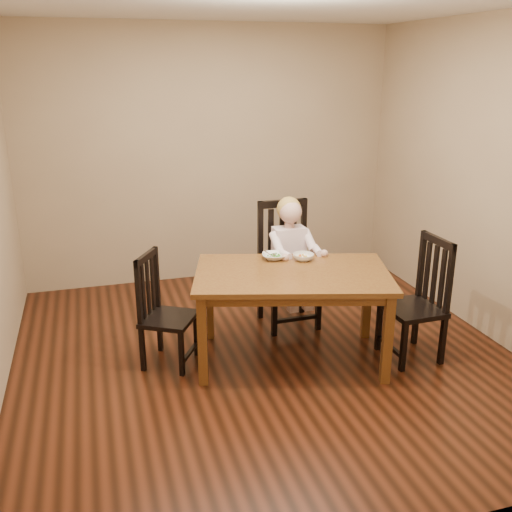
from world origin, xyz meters
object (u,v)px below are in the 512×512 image
object	(u,v)px
chair_child	(287,266)
chair_right	(418,301)
bowl_veg	(303,257)
bowl_peas	(274,256)
toddler	(290,251)
dining_table	(292,282)
chair_left	(163,312)

from	to	relation	value
chair_child	chair_right	size ratio (longest dim) A/B	1.12
bowl_veg	bowl_peas	bearing A→B (deg)	157.60
chair_right	bowl_veg	bearing A→B (deg)	56.95
toddler	bowl_peas	xyz separation A→B (m)	(-0.25, -0.30, 0.07)
chair_child	bowl_peas	bearing A→B (deg)	54.02
dining_table	bowl_veg	size ratio (longest dim) A/B	9.92
chair_child	chair_left	distance (m)	1.28
chair_left	chair_right	world-z (taller)	chair_right
bowl_veg	toddler	bearing A→B (deg)	86.97
toddler	bowl_veg	bearing A→B (deg)	85.80
bowl_veg	dining_table	bearing A→B (deg)	-127.13
bowl_veg	chair_left	bearing A→B (deg)	-179.49
chair_left	bowl_veg	world-z (taller)	chair_left
chair_child	chair_right	distance (m)	1.22
chair_right	toddler	world-z (taller)	toddler
chair_child	toddler	world-z (taller)	chair_child
dining_table	toddler	world-z (taller)	toddler
bowl_veg	chair_child	bearing A→B (deg)	87.51
chair_child	bowl_veg	size ratio (longest dim) A/B	6.62
dining_table	chair_right	world-z (taller)	chair_right
chair_right	chair_left	bearing A→B (deg)	74.50
chair_child	chair_left	world-z (taller)	chair_child
chair_right	toddler	distance (m)	1.20
bowl_peas	bowl_veg	xyz separation A→B (m)	(0.23, -0.09, 0.00)
chair_left	bowl_veg	bearing A→B (deg)	120.72
dining_table	bowl_peas	bearing A→B (deg)	97.28
chair_left	chair_right	distance (m)	2.04
dining_table	toddler	size ratio (longest dim) A/B	2.63
chair_right	dining_table	bearing A→B (deg)	74.19
chair_right	bowl_peas	world-z (taller)	chair_right
chair_left	bowl_peas	xyz separation A→B (m)	(0.95, 0.10, 0.34)
chair_left	toddler	size ratio (longest dim) A/B	1.42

